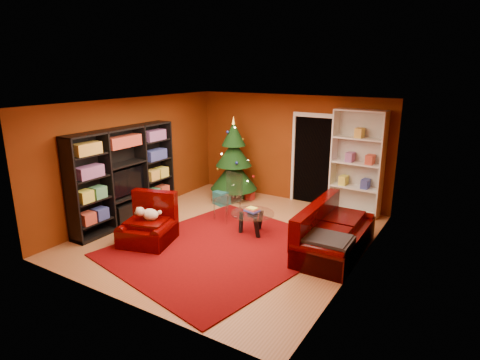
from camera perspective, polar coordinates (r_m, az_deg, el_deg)
The scene contains 18 objects.
floor at distance 8.05m, azimuth -1.51°, elevation -8.05°, with size 5.00×5.50×0.05m, color #A4663C.
ceiling at distance 7.39m, azimuth -1.66°, elevation 11.11°, with size 5.00×5.50×0.05m, color silver.
wall_back at distance 9.99m, azimuth 7.20°, elevation 4.53°, with size 5.00×0.05×2.60m, color maroon.
wall_left at distance 9.21m, azimuth -14.87°, elevation 3.16°, with size 0.05×5.50×2.60m, color maroon.
wall_right at distance 6.62m, azimuth 17.02°, elevation -1.83°, with size 0.05×5.50×2.60m, color maroon.
doorway at distance 9.77m, azimuth 10.24°, elevation 2.65°, with size 1.06×0.60×2.16m, color black, non-canonical shape.
rug at distance 7.48m, azimuth -2.81°, elevation -9.71°, with size 3.15×3.67×0.02m, color #650506.
media_unit at distance 8.74m, azimuth -16.10°, elevation 0.51°, with size 0.41×2.65×2.03m, color black, non-canonical shape.
christmas_tree at distance 9.99m, azimuth -0.90°, elevation 2.98°, with size 1.18×1.18×2.09m, color black, non-canonical shape.
gift_box_teal at distance 9.76m, azimuth -2.62°, elevation -2.54°, with size 0.32×0.32×0.32m, color #1A656F.
gift_box_green at distance 10.23m, azimuth 0.99°, elevation -1.80°, with size 0.28×0.28×0.28m, color #226426.
gift_box_red at distance 10.10m, azimuth 1.38°, elevation -2.27°, with size 0.20×0.20×0.20m, color #A3201E.
white_bookshelf at distance 9.26m, azimuth 16.31°, elevation 2.31°, with size 1.12×0.40×2.41m, color white, non-canonical shape.
armchair at distance 7.75m, azimuth -13.05°, elevation -6.19°, with size 0.97×0.97×0.76m, color #310000, non-canonical shape.
dog at distance 7.70m, azimuth -12.63°, elevation -4.82°, with size 0.40×0.30×0.25m, color beige, non-canonical shape.
sofa at distance 7.38m, azimuth 13.47°, elevation -6.82°, with size 2.06×0.93×0.89m, color #310000, non-canonical shape.
coffee_table at distance 8.04m, azimuth 1.81°, elevation -6.13°, with size 0.87×0.87×0.54m, color gray, non-canonical shape.
acrylic_chair at distance 8.63m, azimuth -1.86°, elevation -2.86°, with size 0.48×0.52×0.94m, color #66605B, non-canonical shape.
Camera 1 is at (4.05, -6.15, 3.22)m, focal length 30.00 mm.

